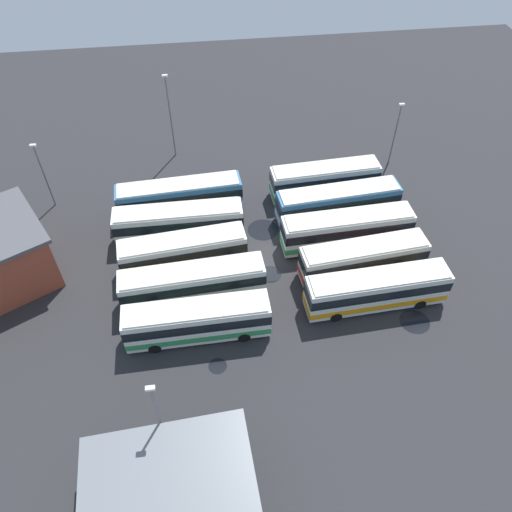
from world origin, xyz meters
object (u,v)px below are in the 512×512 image
at_px(bus_row0_slot0, 197,321).
at_px(maintenance_shelter, 168,484).
at_px(lamp_post_near_entrance, 170,114).
at_px(lamp_post_mid_lot, 43,173).
at_px(bus_row1_slot3, 338,203).
at_px(lamp_post_by_building, 396,131).
at_px(bus_row0_slot1, 193,283).
at_px(bus_row0_slot4, 180,197).
at_px(bus_row1_slot2, 347,229).
at_px(bus_row1_slot1, 363,259).
at_px(bus_row0_slot3, 179,223).
at_px(lamp_post_far_corner, 159,417).
at_px(bus_row0_slot2, 184,252).
at_px(bus_row1_slot0, 377,290).
at_px(bus_row1_slot4, 325,180).

relative_size(bus_row0_slot0, maintenance_shelter, 1.08).
bearing_deg(lamp_post_near_entrance, lamp_post_mid_lot, -149.97).
relative_size(bus_row1_slot3, lamp_post_by_building, 1.66).
bearing_deg(bus_row0_slot1, bus_row0_slot4, 93.96).
bearing_deg(bus_row1_slot2, bus_row1_slot1, -83.77).
relative_size(bus_row0_slot1, bus_row1_slot2, 0.99).
bearing_deg(maintenance_shelter, bus_row0_slot1, 82.98).
distance_m(bus_row0_slot4, bus_row1_slot1, 18.90).
bearing_deg(bus_row0_slot3, maintenance_shelter, -92.55).
height_order(bus_row0_slot0, lamp_post_near_entrance, lamp_post_near_entrance).
bearing_deg(bus_row1_slot2, bus_row0_slot0, -148.89).
bearing_deg(bus_row0_slot3, lamp_post_far_corner, -94.08).
height_order(bus_row0_slot2, maintenance_shelter, maintenance_shelter).
relative_size(bus_row1_slot0, lamp_post_mid_lot, 1.64).
height_order(bus_row0_slot0, lamp_post_mid_lot, lamp_post_mid_lot).
distance_m(bus_row0_slot3, maintenance_shelter, 24.42).
height_order(lamp_post_by_building, lamp_post_near_entrance, lamp_post_near_entrance).
height_order(bus_row0_slot3, lamp_post_far_corner, lamp_post_far_corner).
distance_m(bus_row0_slot4, bus_row1_slot4, 14.88).
bearing_deg(bus_row0_slot2, lamp_post_mid_lot, 141.41).
bearing_deg(bus_row0_slot0, bus_row0_slot3, 95.58).
height_order(bus_row0_slot4, bus_row1_slot2, same).
height_order(bus_row1_slot1, bus_row1_slot3, same).
bearing_deg(bus_row0_slot2, bus_row0_slot3, 94.24).
xyz_separation_m(lamp_post_far_corner, lamp_post_mid_lot, (-11.28, 27.00, -0.45)).
distance_m(bus_row1_slot4, lamp_post_by_building, 9.93).
height_order(bus_row0_slot3, bus_row1_slot1, same).
bearing_deg(lamp_post_mid_lot, lamp_post_far_corner, -67.33).
relative_size(bus_row0_slot0, bus_row0_slot3, 0.95).
distance_m(bus_row0_slot2, bus_row0_slot3, 3.92).
bearing_deg(lamp_post_far_corner, lamp_post_by_building, 49.64).
distance_m(bus_row1_slot3, lamp_post_near_entrance, 20.64).
bearing_deg(bus_row1_slot1, lamp_post_far_corner, -141.65).
height_order(bus_row0_slot0, bus_row1_slot0, same).
bearing_deg(maintenance_shelter, bus_row1_slot3, 56.58).
height_order(bus_row0_slot0, maintenance_shelter, maintenance_shelter).
bearing_deg(bus_row1_slot4, lamp_post_near_entrance, 149.05).
xyz_separation_m(bus_row1_slot1, bus_row1_slot3, (-0.34, 7.63, 0.00)).
height_order(bus_row1_slot1, bus_row1_slot2, same).
xyz_separation_m(bus_row1_slot3, lamp_post_mid_lot, (-28.24, 5.69, 2.19)).
distance_m(bus_row1_slot0, bus_row1_slot3, 11.16).
distance_m(bus_row0_slot0, bus_row1_slot4, 21.30).
bearing_deg(bus_row0_slot0, lamp_post_far_corner, -106.17).
xyz_separation_m(bus_row0_slot1, lamp_post_mid_lot, (-13.71, 14.16, 2.19)).
xyz_separation_m(bus_row1_slot2, maintenance_shelter, (-16.50, -21.38, 1.88)).
distance_m(bus_row1_slot1, maintenance_shelter, 24.41).
relative_size(bus_row1_slot0, bus_row1_slot1, 1.06).
xyz_separation_m(bus_row1_slot1, lamp_post_by_building, (7.80, 15.84, 2.21)).
bearing_deg(bus_row1_slot0, bus_row1_slot3, 92.58).
bearing_deg(bus_row1_slot3, bus_row0_slot2, -162.79).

